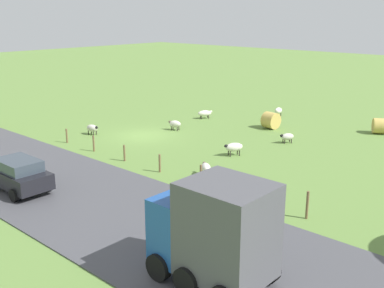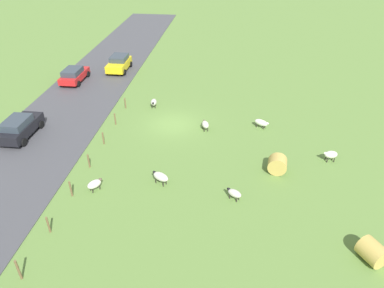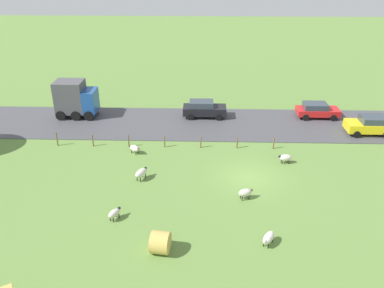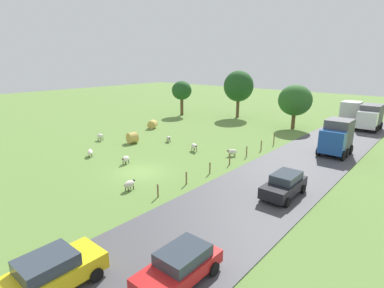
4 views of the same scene
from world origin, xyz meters
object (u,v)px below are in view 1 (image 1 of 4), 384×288
Objects in this scene: sheep_6 at (206,168)px; truck_2 at (215,231)px; car_1 at (17,174)px; sheep_1 at (287,137)px; sheep_3 at (175,124)px; sheep_0 at (205,113)px; sheep_4 at (234,147)px; hay_bale_1 at (382,126)px; sheep_5 at (278,111)px; hay_bale_0 at (271,120)px; sheep_2 at (92,128)px.

truck_2 is (7.99, 7.20, 1.47)m from sheep_6.
truck_2 is 12.95m from car_1.
sheep_1 is 0.24× the size of car_1.
sheep_0 is at bearing -168.84° from sheep_3.
hay_bale_1 is (-11.98, 4.89, 0.02)m from sheep_4.
sheep_4 reaches higher than sheep_6.
sheep_0 is 1.17× the size of sheep_3.
sheep_1 is (2.08, 9.36, -0.00)m from sheep_0.
sheep_5 is 4.33m from hay_bale_0.
car_1 is at bearing -1.33° from sheep_5.
hay_bale_0 is at bearing -164.15° from sheep_6.
truck_2 reaches higher than sheep_1.
sheep_3 is 0.86× the size of hay_bale_1.
hay_bale_1 is at bearing -171.83° from truck_2.
truck_2 reaches higher than hay_bale_1.
sheep_2 is 13.81m from hay_bale_0.
hay_bale_1 is (-9.67, 12.35, 0.09)m from sheep_3.
hay_bale_1 reaches higher than sheep_2.
car_1 is at bearing 34.65° from sheep_2.
sheep_4 is (2.31, 7.46, 0.07)m from sheep_3.
sheep_3 is at bearing 144.72° from sheep_2.
sheep_1 is at bearing -28.78° from hay_bale_1.
sheep_4 and sheep_5 have the same top height.
sheep_4 is 0.30× the size of car_1.
sheep_1 is 4.32m from hay_bale_0.
hay_bale_1 is at bearing 151.22° from sheep_1.
sheep_1 is at bearing 36.11° from sheep_5.
hay_bale_1 is at bearing 132.81° from sheep_2.
hay_bale_1 is (-4.22, 7.11, -0.06)m from hay_bale_0.
sheep_2 reaches higher than sheep_6.
truck_2 is at bearing 8.17° from hay_bale_1.
car_1 is at bearing -89.26° from truck_2.
sheep_4 is 14.78m from truck_2.
sheep_0 is at bearing -129.69° from sheep_4.
sheep_3 reaches higher than sheep_6.
car_1 reaches higher than hay_bale_0.
sheep_3 is 1.01× the size of sheep_6.
sheep_1 is 0.97× the size of sheep_3.
truck_2 is (23.82, 12.35, 1.37)m from sheep_5.
hay_bale_0 is at bearing -164.01° from sheep_4.
car_1 reaches higher than sheep_6.
sheep_3 is 0.84× the size of hay_bale_0.
sheep_4 is at bearing 104.29° from sheep_2.
sheep_0 is 0.99× the size of hay_bale_0.
sheep_6 reaches higher than sheep_1.
sheep_4 reaches higher than sheep_1.
sheep_6 is at bearing -13.06° from hay_bale_1.
hay_bale_1 is (-16.11, 3.74, 0.11)m from sheep_6.
hay_bale_0 is at bearing 173.35° from car_1.
hay_bale_0 reaches higher than sheep_6.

